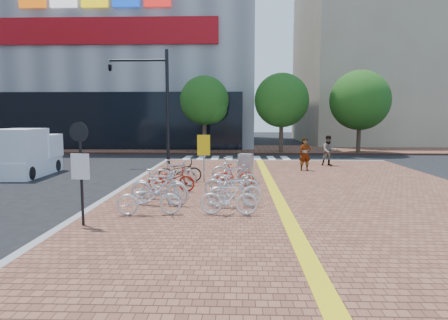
{
  "coord_description": "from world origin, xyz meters",
  "views": [
    {
      "loc": [
        0.58,
        -13.78,
        3.01
      ],
      "look_at": [
        0.07,
        1.56,
        1.3
      ],
      "focal_mm": 32.0,
      "sensor_mm": 36.0,
      "label": 1
    }
  ],
  "objects_px": {
    "bike_0": "(149,198)",
    "bike_9": "(233,178)",
    "bike_6": "(229,198)",
    "yellow_sign": "(204,149)",
    "bike_3": "(171,179)",
    "bike_4": "(175,173)",
    "bike_1": "(159,187)",
    "box_truck": "(28,154)",
    "bike_7": "(235,191)",
    "pedestrian_a": "(305,154)",
    "bike_5": "(180,171)",
    "notice_sign": "(80,161)",
    "bike_10": "(235,175)",
    "utility_box": "(246,168)",
    "pedestrian_b": "(329,151)",
    "bike_11": "(232,169)",
    "bike_8": "(232,183)",
    "traffic_light_pole": "(141,86)",
    "bike_2": "(159,185)"
  },
  "relations": [
    {
      "from": "bike_1",
      "to": "box_truck",
      "type": "distance_m",
      "value": 10.75
    },
    {
      "from": "bike_10",
      "to": "traffic_light_pole",
      "type": "height_order",
      "value": "traffic_light_pole"
    },
    {
      "from": "bike_1",
      "to": "pedestrian_a",
      "type": "distance_m",
      "value": 10.34
    },
    {
      "from": "traffic_light_pole",
      "to": "box_truck",
      "type": "distance_m",
      "value": 7.17
    },
    {
      "from": "bike_11",
      "to": "notice_sign",
      "type": "relative_size",
      "value": 0.66
    },
    {
      "from": "traffic_light_pole",
      "to": "pedestrian_b",
      "type": "bearing_deg",
      "value": -1.95
    },
    {
      "from": "bike_8",
      "to": "bike_7",
      "type": "bearing_deg",
      "value": -170.04
    },
    {
      "from": "bike_5",
      "to": "bike_6",
      "type": "bearing_deg",
      "value": -167.94
    },
    {
      "from": "yellow_sign",
      "to": "pedestrian_b",
      "type": "bearing_deg",
      "value": 41.18
    },
    {
      "from": "bike_11",
      "to": "bike_10",
      "type": "bearing_deg",
      "value": 175.91
    },
    {
      "from": "bike_7",
      "to": "pedestrian_a",
      "type": "distance_m",
      "value": 9.33
    },
    {
      "from": "bike_9",
      "to": "notice_sign",
      "type": "xyz_separation_m",
      "value": [
        -3.89,
        -4.67,
        1.15
      ]
    },
    {
      "from": "bike_4",
      "to": "pedestrian_b",
      "type": "height_order",
      "value": "pedestrian_b"
    },
    {
      "from": "bike_8",
      "to": "pedestrian_b",
      "type": "distance_m",
      "value": 10.72
    },
    {
      "from": "bike_0",
      "to": "utility_box",
      "type": "height_order",
      "value": "utility_box"
    },
    {
      "from": "bike_7",
      "to": "bike_9",
      "type": "distance_m",
      "value": 2.45
    },
    {
      "from": "bike_10",
      "to": "bike_11",
      "type": "bearing_deg",
      "value": -3.22
    },
    {
      "from": "bike_6",
      "to": "yellow_sign",
      "type": "xyz_separation_m",
      "value": [
        -1.21,
        5.83,
        0.91
      ]
    },
    {
      "from": "bike_0",
      "to": "bike_11",
      "type": "distance_m",
      "value": 6.41
    },
    {
      "from": "bike_5",
      "to": "bike_7",
      "type": "height_order",
      "value": "bike_7"
    },
    {
      "from": "box_truck",
      "to": "bike_9",
      "type": "bearing_deg",
      "value": -25.14
    },
    {
      "from": "bike_10",
      "to": "bike_11",
      "type": "relative_size",
      "value": 0.87
    },
    {
      "from": "bike_3",
      "to": "pedestrian_a",
      "type": "bearing_deg",
      "value": -38.6
    },
    {
      "from": "bike_8",
      "to": "bike_9",
      "type": "bearing_deg",
      "value": 2.49
    },
    {
      "from": "bike_3",
      "to": "bike_4",
      "type": "relative_size",
      "value": 1.01
    },
    {
      "from": "pedestrian_b",
      "to": "utility_box",
      "type": "xyz_separation_m",
      "value": [
        -4.9,
        -6.1,
        -0.24
      ]
    },
    {
      "from": "bike_3",
      "to": "yellow_sign",
      "type": "distance_m",
      "value": 2.65
    },
    {
      "from": "bike_1",
      "to": "traffic_light_pole",
      "type": "height_order",
      "value": "traffic_light_pole"
    },
    {
      "from": "bike_8",
      "to": "utility_box",
      "type": "relative_size",
      "value": 1.56
    },
    {
      "from": "notice_sign",
      "to": "bike_4",
      "type": "bearing_deg",
      "value": 75.97
    },
    {
      "from": "bike_6",
      "to": "traffic_light_pole",
      "type": "height_order",
      "value": "traffic_light_pole"
    },
    {
      "from": "bike_0",
      "to": "bike_6",
      "type": "xyz_separation_m",
      "value": [
        2.31,
        0.06,
        0.02
      ]
    },
    {
      "from": "bike_9",
      "to": "notice_sign",
      "type": "relative_size",
      "value": 0.68
    },
    {
      "from": "bike_0",
      "to": "bike_10",
      "type": "relative_size",
      "value": 1.18
    },
    {
      "from": "bike_7",
      "to": "pedestrian_a",
      "type": "relative_size",
      "value": 1.01
    },
    {
      "from": "bike_4",
      "to": "bike_10",
      "type": "relative_size",
      "value": 1.16
    },
    {
      "from": "bike_1",
      "to": "utility_box",
      "type": "bearing_deg",
      "value": -24.09
    },
    {
      "from": "notice_sign",
      "to": "box_truck",
      "type": "distance_m",
      "value": 11.56
    },
    {
      "from": "notice_sign",
      "to": "traffic_light_pole",
      "type": "xyz_separation_m",
      "value": [
        -1.58,
        13.3,
        2.89
      ]
    },
    {
      "from": "bike_5",
      "to": "bike_10",
      "type": "bearing_deg",
      "value": -123.37
    },
    {
      "from": "bike_3",
      "to": "bike_11",
      "type": "distance_m",
      "value": 3.26
    },
    {
      "from": "bike_3",
      "to": "bike_9",
      "type": "relative_size",
      "value": 0.99
    },
    {
      "from": "bike_2",
      "to": "bike_3",
      "type": "bearing_deg",
      "value": -2.13
    },
    {
      "from": "bike_7",
      "to": "yellow_sign",
      "type": "height_order",
      "value": "yellow_sign"
    },
    {
      "from": "bike_2",
      "to": "bike_6",
      "type": "relative_size",
      "value": 1.14
    },
    {
      "from": "bike_3",
      "to": "utility_box",
      "type": "bearing_deg",
      "value": -48.42
    },
    {
      "from": "bike_2",
      "to": "bike_4",
      "type": "xyz_separation_m",
      "value": [
        0.16,
        2.54,
        0.04
      ]
    },
    {
      "from": "bike_0",
      "to": "bike_9",
      "type": "distance_m",
      "value": 4.24
    },
    {
      "from": "notice_sign",
      "to": "traffic_light_pole",
      "type": "relative_size",
      "value": 0.41
    },
    {
      "from": "bike_1",
      "to": "bike_11",
      "type": "xyz_separation_m",
      "value": [
        2.26,
        4.73,
        -0.05
      ]
    }
  ]
}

